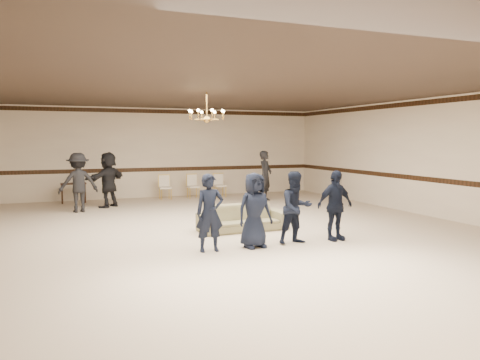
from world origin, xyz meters
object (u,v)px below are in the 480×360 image
Objects in this scene: boy_b at (254,210)px; adult_left at (78,183)px; banquet_chair_right at (220,185)px; console_table at (74,193)px; adult_right at (265,176)px; banquet_chair_left at (165,187)px; banquet_chair_mid at (193,186)px; boy_c at (296,208)px; settee at (243,218)px; boy_a at (210,213)px; adult_mid at (108,180)px; chandelier at (207,106)px; boy_d at (335,205)px.

adult_left is at bearing 110.65° from boy_b.
console_table is (-5.00, 0.20, -0.09)m from banquet_chair_right.
adult_right is 3.50m from banquet_chair_left.
banquet_chair_left and banquet_chair_mid have the same top height.
console_table is (-4.00, 0.20, -0.09)m from banquet_chair_mid.
banquet_chair_right is 5.00m from console_table.
settee is at bearing 102.44° from boy_c.
banquet_chair_left is (-3.08, 1.60, -0.43)m from adult_right.
settee is 2.41× the size of banquet_chair_left.
adult_right is (6.00, 0.30, 0.00)m from adult_left.
boy_a is 6.25m from adult_left.
adult_mid reaches higher than settee.
banquet_chair_mid is 1.00m from banquet_chair_right.
boy_b is 1.73× the size of banquet_chair_left.
chandelier is 0.55× the size of adult_left.
chandelier is at bearing 107.56° from boy_c.
boy_a is 0.90m from boy_b.
settee is at bearing -80.76° from banquet_chair_left.
adult_left is 4.38m from banquet_chair_mid.
chandelier is 0.65× the size of boy_b.
boy_c is 7.05m from adult_left.
adult_mid is 2.03× the size of banquet_chair_mid.
adult_right is at bearing -56.44° from banquet_chair_right.
adult_left is at bearing 123.38° from boy_d.
settee is (-0.49, 1.65, -0.43)m from boy_c.
settee is at bearing 53.69° from boy_a.
boy_c is 1.00× the size of boy_d.
adult_mid is (-2.96, 6.60, 0.13)m from boy_c.
adult_mid is at bearing -58.06° from console_table.
banquet_chair_left reaches higher than console_table.
chandelier is at bearing 117.97° from settee.
adult_mid reaches higher than boy_b.
banquet_chair_mid is 4.01m from console_table.
settee is at bearing 124.58° from boy_d.
boy_d reaches higher than banquet_chair_left.
boy_d is at bearing -51.57° from settee.
chandelier is 5.74m from banquet_chair_left.
banquet_chair_left is 1.00× the size of banquet_chair_mid.
boy_b is at bearing -105.65° from settee.
console_table is at bearing -178.81° from banquet_chair_left.
boy_c is 6.56m from adult_right.
boy_a is at bearing 175.88° from boy_c.
adult_left is 1.00× the size of adult_right.
adult_left is (-2.06, 5.90, 0.13)m from boy_a.
boy_b is 1.80m from boy_d.
boy_d is (1.80, 0.00, 0.00)m from boy_b.
boy_c is 0.85× the size of adult_left.
adult_mid is at bearing 132.26° from adult_right.
banquet_chair_left is (0.86, 7.79, -0.31)m from boy_a.
boy_b is 7.86m from banquet_chair_mid.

